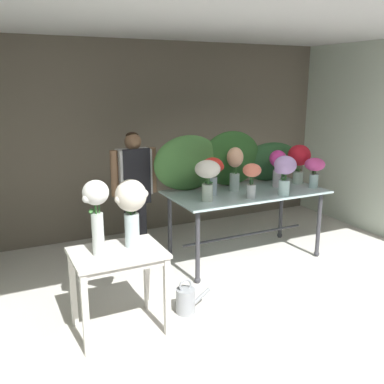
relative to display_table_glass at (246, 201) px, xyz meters
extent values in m
plane|color=silver|center=(-0.41, -0.17, -0.72)|extent=(7.58, 7.58, 0.00)
cube|color=#706656|center=(-0.41, 1.56, 0.61)|extent=(5.20, 0.12, 2.65)
cube|color=silver|center=(-0.41, -0.17, 2.00)|extent=(5.32, 3.56, 0.12)
cube|color=#ABC9CB|center=(0.00, 0.00, 0.12)|extent=(1.86, 0.94, 0.02)
cylinder|color=#38383D|center=(-0.83, -0.37, -0.31)|extent=(0.05, 0.05, 0.82)
sphere|color=#38383D|center=(-0.83, -0.37, -0.69)|extent=(0.07, 0.07, 0.07)
cylinder|color=#38383D|center=(0.83, -0.37, -0.31)|extent=(0.05, 0.05, 0.82)
sphere|color=#38383D|center=(0.83, -0.37, -0.69)|extent=(0.07, 0.07, 0.07)
cylinder|color=#38383D|center=(-0.83, 0.37, -0.31)|extent=(0.05, 0.05, 0.82)
sphere|color=#38383D|center=(-0.83, 0.37, -0.69)|extent=(0.07, 0.07, 0.07)
cylinder|color=#38383D|center=(0.83, 0.37, -0.31)|extent=(0.05, 0.05, 0.82)
sphere|color=#38383D|center=(0.83, 0.37, -0.69)|extent=(0.07, 0.07, 0.07)
cylinder|color=#38383D|center=(0.00, 0.00, -0.43)|extent=(1.66, 0.03, 0.03)
cube|color=silver|center=(-1.84, -0.88, 0.00)|extent=(0.77, 0.57, 0.03)
cube|color=silver|center=(-1.84, -0.88, -0.04)|extent=(0.71, 0.51, 0.06)
cube|color=silver|center=(-2.19, -1.13, -0.36)|extent=(0.05, 0.05, 0.71)
cube|color=silver|center=(-1.50, -1.13, -0.36)|extent=(0.05, 0.05, 0.71)
cube|color=silver|center=(-2.19, -0.64, -0.36)|extent=(0.05, 0.05, 0.71)
cube|color=silver|center=(-1.50, -0.64, -0.36)|extent=(0.05, 0.05, 0.71)
cylinder|color=#232328|center=(-1.24, 0.68, -0.33)|extent=(0.12, 0.12, 0.79)
cylinder|color=#232328|center=(-1.08, 0.68, -0.33)|extent=(0.12, 0.12, 0.79)
cube|color=silver|center=(-1.16, 0.68, 0.34)|extent=(0.39, 0.22, 0.55)
cube|color=black|center=(-1.16, 0.56, 0.30)|extent=(0.33, 0.02, 0.67)
cylinder|color=#936B4C|center=(-1.40, 0.68, 0.34)|extent=(0.09, 0.09, 0.55)
cylinder|color=#936B4C|center=(-0.92, 0.68, 0.34)|extent=(0.09, 0.09, 0.55)
sphere|color=#936B4C|center=(-1.16, 0.68, 0.71)|extent=(0.20, 0.20, 0.20)
ellipsoid|color=black|center=(-1.16, 0.70, 0.77)|extent=(0.15, 0.15, 0.09)
ellipsoid|color=#477F3D|center=(-0.59, 0.35, 0.46)|extent=(0.88, 0.24, 0.66)
ellipsoid|color=#2D6028|center=(0.00, 0.35, 0.47)|extent=(0.82, 0.25, 0.68)
ellipsoid|color=#28562D|center=(0.61, 0.35, 0.38)|extent=(0.89, 0.24, 0.50)
cylinder|color=silver|center=(-0.11, 0.09, 0.23)|extent=(0.12, 0.12, 0.21)
cylinder|color=#9EBCB2|center=(-0.11, 0.09, 0.17)|extent=(0.11, 0.11, 0.09)
cylinder|color=#387033|center=(-0.09, 0.08, 0.30)|extent=(0.01, 0.01, 0.32)
cylinder|color=#387033|center=(-0.12, 0.10, 0.30)|extent=(0.01, 0.01, 0.32)
cylinder|color=#387033|center=(-0.11, 0.07, 0.30)|extent=(0.01, 0.01, 0.32)
ellipsoid|color=#F4B78E|center=(-0.11, 0.09, 0.53)|extent=(0.20, 0.20, 0.24)
cylinder|color=silver|center=(-0.45, 0.02, 0.23)|extent=(0.11, 0.11, 0.21)
cylinder|color=#9EBCB2|center=(-0.45, 0.02, 0.17)|extent=(0.10, 0.10, 0.09)
cylinder|color=#28562D|center=(-0.42, 0.01, 0.28)|extent=(0.01, 0.01, 0.28)
cylinder|color=#28562D|center=(-0.45, 0.05, 0.28)|extent=(0.01, 0.01, 0.28)
cylinder|color=#28562D|center=(-0.47, 0.03, 0.28)|extent=(0.01, 0.01, 0.28)
cylinder|color=#28562D|center=(-0.45, 0.00, 0.28)|extent=(0.01, 0.01, 0.28)
ellipsoid|color=red|center=(-0.45, 0.02, 0.47)|extent=(0.25, 0.25, 0.19)
sphere|color=red|center=(-0.35, 0.02, 0.45)|extent=(0.09, 0.09, 0.09)
cylinder|color=silver|center=(-0.13, -0.31, 0.21)|extent=(0.10, 0.10, 0.16)
cylinder|color=#9EBCB2|center=(-0.13, -0.31, 0.16)|extent=(0.09, 0.09, 0.07)
cylinder|color=#28562D|center=(-0.12, -0.31, 0.27)|extent=(0.01, 0.01, 0.27)
cylinder|color=#28562D|center=(-0.14, -0.29, 0.27)|extent=(0.01, 0.01, 0.27)
cylinder|color=#28562D|center=(-0.15, -0.32, 0.27)|extent=(0.01, 0.01, 0.27)
ellipsoid|color=#EF7A60|center=(-0.13, -0.31, 0.45)|extent=(0.21, 0.21, 0.15)
sphere|color=#EF7A60|center=(-0.08, -0.28, 0.47)|extent=(0.07, 0.07, 0.07)
cylinder|color=silver|center=(-0.62, -0.18, 0.22)|extent=(0.12, 0.12, 0.19)
cylinder|color=#9EBCB2|center=(-0.62, -0.18, 0.17)|extent=(0.11, 0.11, 0.08)
cylinder|color=#477F3D|center=(-0.59, -0.17, 0.28)|extent=(0.01, 0.01, 0.29)
cylinder|color=#477F3D|center=(-0.63, -0.16, 0.28)|extent=(0.01, 0.01, 0.29)
cylinder|color=#477F3D|center=(-0.62, -0.21, 0.28)|extent=(0.01, 0.01, 0.29)
ellipsoid|color=white|center=(-0.62, -0.18, 0.48)|extent=(0.28, 0.28, 0.19)
sphere|color=white|center=(-0.69, -0.17, 0.45)|extent=(0.07, 0.07, 0.07)
ellipsoid|color=#28562D|center=(-0.61, -0.19, 0.34)|extent=(0.10, 0.10, 0.03)
cylinder|color=silver|center=(0.84, -0.21, 0.21)|extent=(0.11, 0.11, 0.17)
cylinder|color=#9EBCB2|center=(0.84, -0.21, 0.16)|extent=(0.10, 0.10, 0.07)
cylinder|color=#477F3D|center=(0.87, -0.21, 0.25)|extent=(0.01, 0.01, 0.23)
cylinder|color=#477F3D|center=(0.84, -0.18, 0.25)|extent=(0.01, 0.01, 0.23)
cylinder|color=#477F3D|center=(0.83, -0.24, 0.25)|extent=(0.01, 0.01, 0.23)
ellipsoid|color=#E54C9E|center=(0.84, -0.21, 0.42)|extent=(0.25, 0.25, 0.16)
sphere|color=#E54C9E|center=(0.93, -0.20, 0.39)|extent=(0.09, 0.09, 0.09)
ellipsoid|color=#28562D|center=(0.86, -0.19, 0.31)|extent=(0.10, 0.10, 0.03)
cylinder|color=silver|center=(0.81, 0.05, 0.20)|extent=(0.13, 0.13, 0.15)
cylinder|color=#9EBCB2|center=(0.81, 0.05, 0.16)|extent=(0.12, 0.12, 0.07)
cylinder|color=#477F3D|center=(0.83, 0.05, 0.27)|extent=(0.01, 0.01, 0.28)
cylinder|color=#477F3D|center=(0.81, 0.06, 0.27)|extent=(0.01, 0.01, 0.28)
cylinder|color=#477F3D|center=(0.80, 0.02, 0.27)|extent=(0.01, 0.01, 0.28)
ellipsoid|color=red|center=(0.81, 0.05, 0.49)|extent=(0.29, 0.29, 0.26)
sphere|color=red|center=(0.90, 0.06, 0.49)|extent=(0.08, 0.08, 0.08)
ellipsoid|color=#2D6028|center=(0.82, 0.07, 0.30)|extent=(0.11, 0.09, 0.03)
cylinder|color=silver|center=(0.28, -0.36, 0.22)|extent=(0.13, 0.13, 0.18)
cylinder|color=#9EBCB2|center=(0.28, -0.36, 0.17)|extent=(0.12, 0.12, 0.08)
cylinder|color=#387033|center=(0.30, -0.36, 0.28)|extent=(0.01, 0.01, 0.28)
cylinder|color=#387033|center=(0.26, -0.33, 0.28)|extent=(0.01, 0.01, 0.28)
cylinder|color=#387033|center=(0.26, -0.39, 0.28)|extent=(0.01, 0.01, 0.28)
ellipsoid|color=#B28ED1|center=(0.28, -0.36, 0.48)|extent=(0.25, 0.25, 0.21)
sphere|color=#B28ED1|center=(0.21, -0.34, 0.44)|extent=(0.11, 0.11, 0.11)
sphere|color=#B28ED1|center=(0.35, -0.39, 0.47)|extent=(0.10, 0.10, 0.10)
ellipsoid|color=#28562D|center=(0.24, -0.37, 0.33)|extent=(0.07, 0.11, 0.03)
cylinder|color=silver|center=(0.46, 0.02, 0.23)|extent=(0.11, 0.11, 0.21)
cylinder|color=#9EBCB2|center=(0.46, 0.02, 0.17)|extent=(0.10, 0.10, 0.09)
cylinder|color=#387033|center=(0.49, 0.02, 0.28)|extent=(0.01, 0.01, 0.28)
cylinder|color=#387033|center=(0.45, 0.04, 0.28)|extent=(0.01, 0.01, 0.28)
cylinder|color=#387033|center=(0.45, 0.00, 0.28)|extent=(0.01, 0.01, 0.28)
ellipsoid|color=#D1338E|center=(0.46, 0.02, 0.48)|extent=(0.21, 0.21, 0.21)
sphere|color=#D1338E|center=(0.41, -0.01, 0.46)|extent=(0.09, 0.09, 0.09)
sphere|color=#D1338E|center=(0.52, 0.03, 0.46)|extent=(0.06, 0.06, 0.06)
ellipsoid|color=#387033|center=(0.48, -0.02, 0.36)|extent=(0.10, 0.04, 0.03)
cylinder|color=silver|center=(-2.00, -0.88, 0.19)|extent=(0.10, 0.10, 0.35)
cylinder|color=#9EBCB2|center=(-2.00, -0.88, 0.10)|extent=(0.09, 0.09, 0.15)
cylinder|color=#387033|center=(-1.98, -0.89, 0.26)|extent=(0.01, 0.01, 0.45)
cylinder|color=#387033|center=(-2.01, -0.87, 0.26)|extent=(0.01, 0.01, 0.45)
cylinder|color=#387033|center=(-2.01, -0.90, 0.26)|extent=(0.01, 0.01, 0.45)
ellipsoid|color=white|center=(-2.00, -0.88, 0.54)|extent=(0.21, 0.21, 0.20)
sphere|color=white|center=(-2.08, -0.91, 0.51)|extent=(0.07, 0.07, 0.07)
ellipsoid|color=#387033|center=(-2.04, -0.87, 0.39)|extent=(0.07, 0.11, 0.03)
cylinder|color=silver|center=(-1.69, -0.83, 0.16)|extent=(0.13, 0.13, 0.29)
cylinder|color=#9EBCB2|center=(-1.69, -0.83, 0.08)|extent=(0.12, 0.12, 0.12)
cylinder|color=#2D6028|center=(-1.66, -0.83, 0.21)|extent=(0.01, 0.01, 0.36)
cylinder|color=#2D6028|center=(-1.70, -0.81, 0.21)|extent=(0.01, 0.01, 0.36)
cylinder|color=#2D6028|center=(-1.71, -0.86, 0.21)|extent=(0.01, 0.01, 0.36)
ellipsoid|color=silver|center=(-1.69, -0.83, 0.47)|extent=(0.26, 0.26, 0.27)
sphere|color=silver|center=(-1.80, -0.85, 0.45)|extent=(0.07, 0.07, 0.07)
sphere|color=silver|center=(-1.57, -0.83, 0.47)|extent=(0.07, 0.07, 0.07)
ellipsoid|color=#387033|center=(-1.69, -0.81, 0.33)|extent=(0.10, 0.05, 0.03)
cylinder|color=#999EA3|center=(-1.21, -0.88, -0.60)|extent=(0.18, 0.18, 0.24)
cylinder|color=#999EA3|center=(-1.04, -0.88, -0.59)|extent=(0.18, 0.04, 0.14)
torus|color=#999EA3|center=(-1.21, -0.88, -0.44)|extent=(0.13, 0.02, 0.13)
camera|label=1|loc=(-2.76, -4.17, 1.39)|focal=40.22mm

